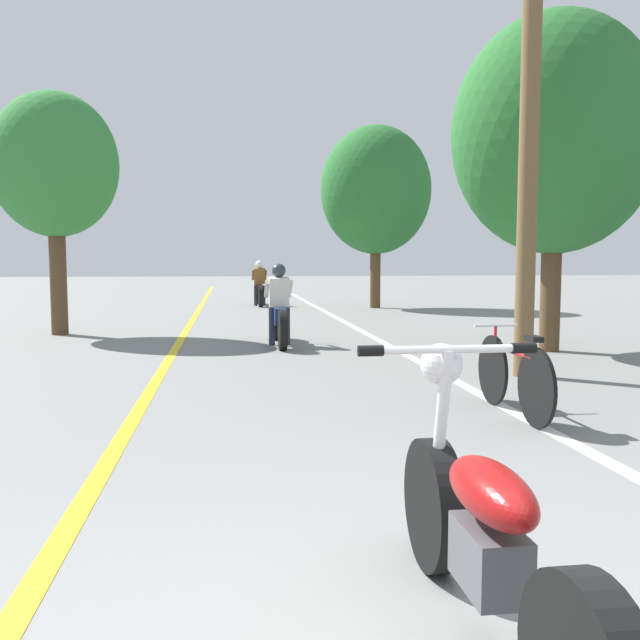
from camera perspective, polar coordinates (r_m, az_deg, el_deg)
lane_stripe_center at (r=14.42m, az=-11.19°, el=-0.85°), size 0.14×48.00×0.01m
lane_stripe_edge at (r=14.65m, az=3.04°, el=-0.67°), size 0.14×48.00×0.01m
utility_pole at (r=9.01m, az=17.20°, el=14.73°), size 1.10×0.24×5.85m
roadside_tree_right_near at (r=11.64m, az=19.19°, el=14.50°), size 3.27×2.94×5.32m
roadside_tree_right_far at (r=21.01m, az=4.73°, el=10.82°), size 3.37×3.04×5.54m
roadside_tree_left at (r=14.35m, az=-21.46°, el=11.95°), size 2.43×2.18×4.70m
motorcycle_foreground at (r=2.75m, az=13.77°, el=-17.33°), size 0.80×2.01×1.10m
motorcycle_rider_lead at (r=11.73m, az=-3.46°, el=0.52°), size 0.50×2.15×1.41m
motorcycle_rider_far at (r=21.96m, az=-5.11°, el=2.66°), size 0.50×2.11×1.45m
bicycle_parked at (r=6.66m, az=15.96°, el=-4.52°), size 0.44×1.70×0.83m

